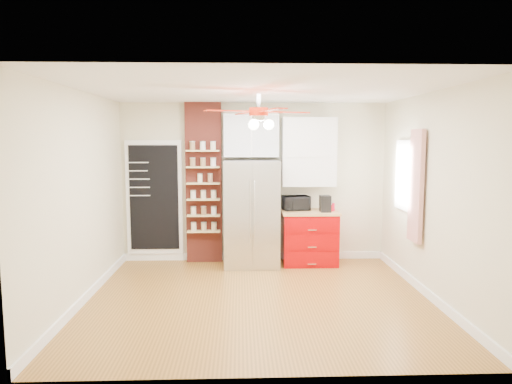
{
  "coord_description": "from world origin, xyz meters",
  "views": [
    {
      "loc": [
        -0.24,
        -5.79,
        2.08
      ],
      "look_at": [
        -0.0,
        0.9,
        1.31
      ],
      "focal_mm": 32.0,
      "sensor_mm": 36.0,
      "label": 1
    }
  ],
  "objects_px": {
    "ceiling_fan": "(259,112)",
    "coffee_maker": "(325,204)",
    "canister_left": "(329,208)",
    "pantry_jar_oats": "(200,178)",
    "fridge": "(252,213)",
    "toaster_oven": "(296,203)",
    "red_cabinet": "(309,237)"
  },
  "relations": [
    {
      "from": "coffee_maker",
      "to": "canister_left",
      "type": "bearing_deg",
      "value": -9.08
    },
    {
      "from": "toaster_oven",
      "to": "canister_left",
      "type": "relative_size",
      "value": 3.52
    },
    {
      "from": "fridge",
      "to": "coffee_maker",
      "type": "xyz_separation_m",
      "value": [
        1.21,
        -0.05,
        0.16
      ]
    },
    {
      "from": "toaster_oven",
      "to": "coffee_maker",
      "type": "distance_m",
      "value": 0.5
    },
    {
      "from": "ceiling_fan",
      "to": "canister_left",
      "type": "distance_m",
      "value": 2.47
    },
    {
      "from": "pantry_jar_oats",
      "to": "ceiling_fan",
      "type": "bearing_deg",
      "value": -63.17
    },
    {
      "from": "fridge",
      "to": "pantry_jar_oats",
      "type": "distance_m",
      "value": 1.04
    },
    {
      "from": "red_cabinet",
      "to": "pantry_jar_oats",
      "type": "relative_size",
      "value": 6.83
    },
    {
      "from": "ceiling_fan",
      "to": "canister_left",
      "type": "height_order",
      "value": "ceiling_fan"
    },
    {
      "from": "toaster_oven",
      "to": "pantry_jar_oats",
      "type": "bearing_deg",
      "value": 169.68
    },
    {
      "from": "fridge",
      "to": "canister_left",
      "type": "height_order",
      "value": "fridge"
    },
    {
      "from": "red_cabinet",
      "to": "pantry_jar_oats",
      "type": "bearing_deg",
      "value": 176.66
    },
    {
      "from": "red_cabinet",
      "to": "toaster_oven",
      "type": "relative_size",
      "value": 2.15
    },
    {
      "from": "fridge",
      "to": "red_cabinet",
      "type": "distance_m",
      "value": 1.06
    },
    {
      "from": "toaster_oven",
      "to": "pantry_jar_oats",
      "type": "relative_size",
      "value": 3.17
    },
    {
      "from": "red_cabinet",
      "to": "coffee_maker",
      "type": "relative_size",
      "value": 3.46
    },
    {
      "from": "fridge",
      "to": "toaster_oven",
      "type": "relative_size",
      "value": 4.01
    },
    {
      "from": "coffee_maker",
      "to": "canister_left",
      "type": "xyz_separation_m",
      "value": [
        0.07,
        -0.01,
        -0.07
      ]
    },
    {
      "from": "pantry_jar_oats",
      "to": "fridge",
      "type": "bearing_deg",
      "value": -10.37
    },
    {
      "from": "coffee_maker",
      "to": "canister_left",
      "type": "relative_size",
      "value": 2.19
    },
    {
      "from": "coffee_maker",
      "to": "canister_left",
      "type": "distance_m",
      "value": 0.1
    },
    {
      "from": "fridge",
      "to": "toaster_oven",
      "type": "bearing_deg",
      "value": 11.28
    },
    {
      "from": "coffee_maker",
      "to": "red_cabinet",
      "type": "bearing_deg",
      "value": 155.58
    },
    {
      "from": "canister_left",
      "to": "pantry_jar_oats",
      "type": "relative_size",
      "value": 0.9
    },
    {
      "from": "ceiling_fan",
      "to": "pantry_jar_oats",
      "type": "bearing_deg",
      "value": 116.83
    },
    {
      "from": "fridge",
      "to": "canister_left",
      "type": "relative_size",
      "value": 14.13
    },
    {
      "from": "fridge",
      "to": "pantry_jar_oats",
      "type": "xyz_separation_m",
      "value": [
        -0.85,
        0.16,
        0.57
      ]
    },
    {
      "from": "ceiling_fan",
      "to": "coffee_maker",
      "type": "height_order",
      "value": "ceiling_fan"
    },
    {
      "from": "coffee_maker",
      "to": "pantry_jar_oats",
      "type": "xyz_separation_m",
      "value": [
        -2.06,
        0.21,
        0.41
      ]
    },
    {
      "from": "ceiling_fan",
      "to": "pantry_jar_oats",
      "type": "xyz_separation_m",
      "value": [
        -0.9,
        1.79,
        -0.98
      ]
    },
    {
      "from": "fridge",
      "to": "ceiling_fan",
      "type": "height_order",
      "value": "ceiling_fan"
    },
    {
      "from": "ceiling_fan",
      "to": "coffee_maker",
      "type": "distance_m",
      "value": 2.4
    }
  ]
}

